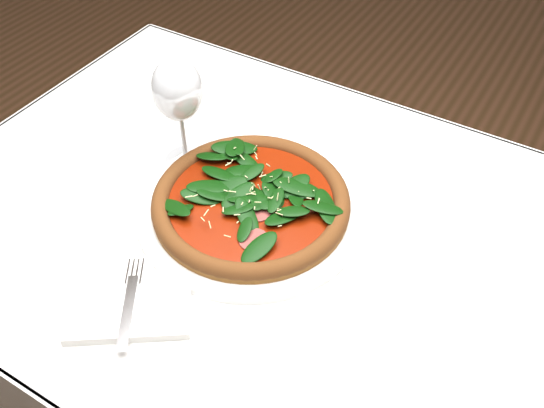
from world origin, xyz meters
The scene contains 6 objects.
dining_table centered at (0.00, 0.00, 0.65)m, with size 1.21×0.81×0.75m.
plate centered at (-0.07, 0.01, 0.76)m, with size 0.37×0.37×0.02m.
pizza centered at (-0.07, 0.01, 0.78)m, with size 0.37×0.37×0.04m.
wine_glass centered at (-0.24, 0.06, 0.89)m, with size 0.08×0.08×0.20m.
napkin centered at (-0.10, -0.25, 0.76)m, with size 0.17×0.08×0.01m, color silver.
fork centered at (-0.12, -0.23, 0.77)m, with size 0.10×0.14×0.00m.
Camera 1 is at (0.31, -0.56, 1.45)m, focal length 40.00 mm.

